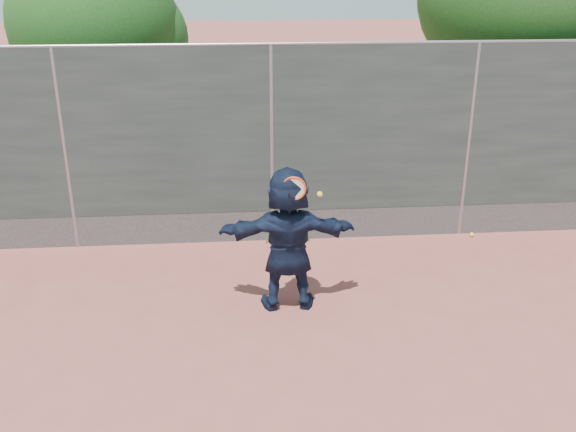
{
  "coord_description": "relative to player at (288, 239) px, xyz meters",
  "views": [
    {
      "loc": [
        -0.52,
        -5.68,
        4.16
      ],
      "look_at": [
        0.07,
        1.47,
        1.23
      ],
      "focal_mm": 40.0,
      "sensor_mm": 36.0,
      "label": 1
    }
  ],
  "objects": [
    {
      "name": "swing_action",
      "position": [
        0.08,
        -0.19,
        0.7
      ],
      "size": [
        0.49,
        0.13,
        0.51
      ],
      "color": "red",
      "rests_on": "ground"
    },
    {
      "name": "weed_clump",
      "position": [
        0.22,
        1.92,
        -0.79
      ],
      "size": [
        0.68,
        0.07,
        0.3
      ],
      "color": "#387226",
      "rests_on": "ground"
    },
    {
      "name": "tree_left",
      "position": [
        -2.92,
        5.08,
        2.02
      ],
      "size": [
        3.15,
        3.0,
        4.53
      ],
      "color": "#382314",
      "rests_on": "ground"
    },
    {
      "name": "ground",
      "position": [
        -0.07,
        -1.47,
        -0.92
      ],
      "size": [
        80.0,
        80.0,
        0.0
      ],
      "primitive_type": "plane",
      "color": "#9E4C42",
      "rests_on": "ground"
    },
    {
      "name": "player",
      "position": [
        0.0,
        0.0,
        0.0
      ],
      "size": [
        1.71,
        0.55,
        1.84
      ],
      "primitive_type": "imported",
      "rotation": [
        0.0,
        0.0,
        3.14
      ],
      "color": "#121C33",
      "rests_on": "ground"
    },
    {
      "name": "ball_ground",
      "position": [
        3.09,
        1.88,
        -0.89
      ],
      "size": [
        0.07,
        0.07,
        0.07
      ],
      "primitive_type": "sphere",
      "color": "yellow",
      "rests_on": "ground"
    },
    {
      "name": "fence",
      "position": [
        -0.07,
        2.03,
        0.66
      ],
      "size": [
        20.0,
        0.06,
        3.03
      ],
      "color": "#38423D",
      "rests_on": "ground"
    }
  ]
}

